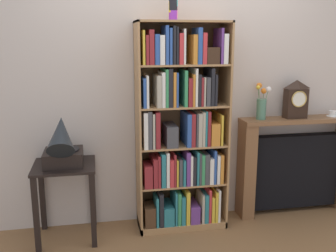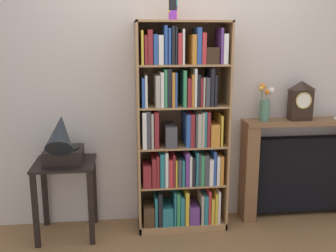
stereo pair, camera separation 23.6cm
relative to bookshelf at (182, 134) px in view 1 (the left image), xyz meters
The scene contains 10 objects.
ground_plane 0.89m from the bookshelf, 87.83° to the right, with size 7.73×6.40×0.02m, color brown.
wall_back 0.51m from the bookshelf, 71.13° to the left, with size 4.73×0.08×2.66m, color beige.
bookshelf is the anchor object (origin of this frame).
cup_stack 1.12m from the bookshelf, 167.16° to the right, with size 0.07×0.08×0.26m.
side_table_left 1.10m from the bookshelf, behind, with size 0.52×0.47×0.67m.
gramophone 1.03m from the bookshelf, behind, with size 0.32×0.46×0.49m.
fireplace_mantel 1.25m from the bookshelf, ahead, with size 1.17×0.24×0.97m.
mantel_clock 1.16m from the bookshelf, ahead, with size 0.20×0.12×0.36m.
flower_vase 0.82m from the bookshelf, ahead, with size 0.12×0.16×0.34m.
teacup_with_saucer 1.54m from the bookshelf, ahead, with size 0.13×0.12×0.06m.
Camera 1 is at (-0.76, -3.20, 1.71)m, focal length 41.42 mm.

